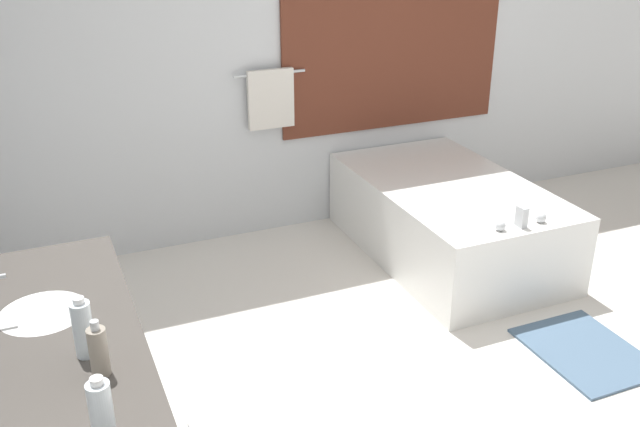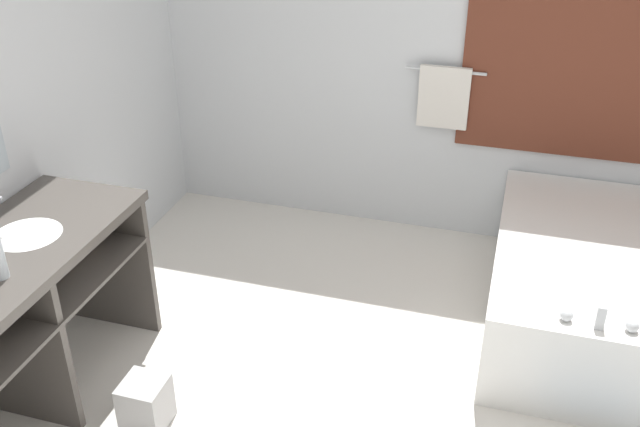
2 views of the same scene
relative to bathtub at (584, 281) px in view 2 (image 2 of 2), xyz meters
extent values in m
cube|color=silver|center=(-0.64, 0.87, 1.06)|extent=(7.40, 0.06, 2.70)
cube|color=brown|center=(0.00, 0.83, 0.93)|extent=(1.70, 0.02, 1.10)
cylinder|color=silver|center=(-0.94, 0.80, 0.86)|extent=(0.50, 0.02, 0.02)
cube|color=silver|center=(-0.94, 0.79, 0.69)|extent=(0.32, 0.04, 0.40)
cube|color=#4C4742|center=(-2.53, -1.50, 0.32)|extent=(0.58, 1.49, 0.02)
cylinder|color=white|center=(-2.53, -1.27, 0.53)|extent=(0.31, 0.31, 0.12)
cube|color=#4C4742|center=(-2.53, -1.50, 0.13)|extent=(0.56, 0.04, 0.83)
cube|color=#4C4742|center=(-2.53, -0.74, 0.13)|extent=(0.56, 0.04, 0.83)
cylinder|color=silver|center=(-2.48, -1.11, 0.40)|extent=(0.13, 0.43, 0.13)
cube|color=white|center=(0.00, 0.00, -0.03)|extent=(0.98, 1.66, 0.52)
ellipsoid|color=white|center=(0.00, 0.00, 0.08)|extent=(0.71, 1.20, 0.30)
cube|color=silver|center=(0.00, -0.73, 0.29)|extent=(0.04, 0.07, 0.12)
sphere|color=silver|center=(-0.14, -0.73, 0.26)|extent=(0.06, 0.06, 0.06)
sphere|color=silver|center=(0.14, -0.73, 0.26)|extent=(0.06, 0.06, 0.06)
cube|color=#B2B2B2|center=(-1.96, -1.39, -0.16)|extent=(0.20, 0.20, 0.25)
camera|label=1|loc=(-2.47, -3.64, 1.95)|focal=40.00mm
camera|label=2|loc=(-0.47, -3.54, 2.24)|focal=40.00mm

